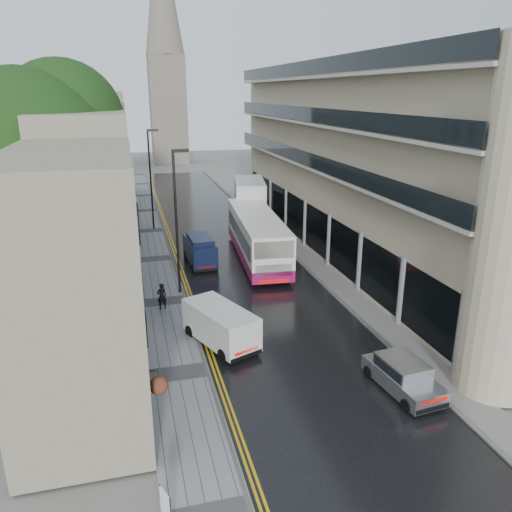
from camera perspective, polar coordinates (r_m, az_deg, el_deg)
name	(u,v)px	position (r m, az deg, el deg)	size (l,w,h in m)	color
road	(230,254)	(39.05, -2.94, 0.22)	(9.00, 85.00, 0.02)	black
left_sidewalk	(154,259)	(38.36, -11.53, -0.39)	(2.70, 85.00, 0.12)	gray
right_sidewalk	(296,248)	(40.41, 4.58, 0.89)	(1.80, 85.00, 0.12)	slate
old_shop_row	(98,178)	(39.42, -17.59, 8.54)	(4.50, 56.00, 12.00)	gray
modern_block	(366,162)	(39.45, 12.42, 10.44)	(8.00, 40.00, 14.00)	tan
church_spire	(165,42)	(91.58, -10.41, 22.94)	(6.40, 6.40, 40.00)	slate
tree_near	(30,192)	(29.79, -24.38, 6.71)	(10.56, 10.56, 13.89)	black
tree_far	(63,170)	(42.57, -21.19, 9.14)	(9.24, 9.24, 12.46)	black
cream_bus	(247,252)	(33.99, -1.03, 0.51)	(2.84, 12.49, 3.41)	white
white_lorry	(237,207)	(44.72, -2.17, 5.58)	(2.58, 8.60, 4.51)	silver
silver_hatchback	(408,396)	(21.16, 16.99, -15.07)	(1.67, 3.82, 1.43)	#B0B1B5
white_van	(223,343)	(23.52, -3.81, -9.85)	(1.90, 4.43, 2.00)	silver
navy_van	(193,257)	(35.11, -7.23, -0.06)	(1.75, 4.38, 2.23)	black
pedestrian	(162,296)	(29.27, -10.72, -4.54)	(0.57, 0.37, 1.56)	black
lamp_post_near	(176,224)	(30.39, -9.07, 3.61)	(0.99, 0.22, 8.79)	black
lamp_post_far	(151,181)	(45.99, -11.94, 8.43)	(1.00, 0.22, 8.85)	black
estate_sign	(166,507)	(16.36, -10.26, -26.42)	(0.08, 0.64, 1.07)	white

